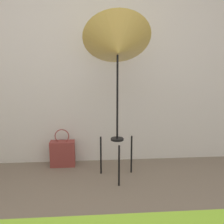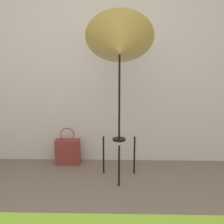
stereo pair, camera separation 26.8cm
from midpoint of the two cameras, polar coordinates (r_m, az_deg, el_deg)
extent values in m
cube|color=silver|center=(3.36, -1.99, 10.70)|extent=(8.00, 0.05, 2.60)
cylinder|color=black|center=(2.86, 4.27, -11.70)|extent=(0.02, 0.02, 0.46)
cylinder|color=black|center=(3.15, 0.61, -9.37)|extent=(0.02, 0.02, 0.46)
cylinder|color=black|center=(3.17, 7.34, -9.35)|extent=(0.02, 0.02, 0.46)
cylinder|color=black|center=(2.97, 4.14, -6.00)|extent=(0.15, 0.15, 0.02)
cylinder|color=black|center=(2.86, 4.30, 3.89)|extent=(0.02, 0.02, 1.03)
cone|color=#D1B251|center=(2.83, 4.47, 14.29)|extent=(0.74, 0.69, 0.69)
cube|color=brown|center=(3.46, -7.39, -8.65)|extent=(0.31, 0.14, 0.33)
torus|color=brown|center=(3.38, -7.49, -4.95)|extent=(0.18, 0.01, 0.18)
camera|label=1|loc=(0.13, -87.14, 0.62)|focal=42.00mm
camera|label=2|loc=(0.13, 92.86, -0.62)|focal=42.00mm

